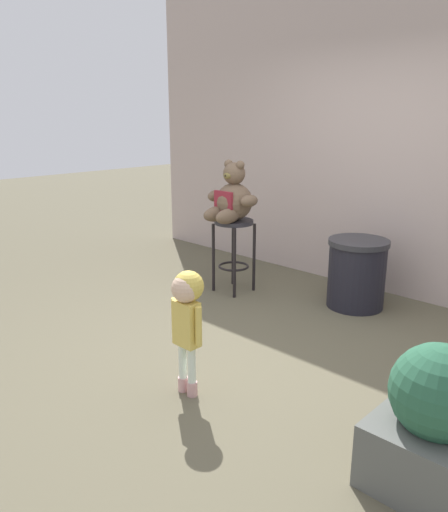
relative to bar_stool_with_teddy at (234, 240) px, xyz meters
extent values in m
plane|color=brown|center=(1.11, -0.90, -0.54)|extent=(24.00, 24.00, 0.00)
cube|color=#B7A39C|center=(1.11, 1.20, 1.22)|extent=(6.66, 0.30, 3.51)
cylinder|color=#28272D|center=(0.00, 0.00, 0.19)|extent=(0.39, 0.39, 0.04)
cylinder|color=black|center=(-0.15, -0.15, -0.18)|extent=(0.03, 0.03, 0.71)
cylinder|color=black|center=(0.15, -0.15, -0.18)|extent=(0.03, 0.03, 0.71)
cylinder|color=black|center=(-0.15, 0.15, -0.18)|extent=(0.03, 0.03, 0.71)
cylinder|color=black|center=(0.15, 0.15, -0.18)|extent=(0.03, 0.03, 0.71)
torus|color=black|center=(0.00, 0.00, -0.27)|extent=(0.32, 0.32, 0.02)
sphere|color=brown|center=(0.00, 0.00, 0.40)|extent=(0.37, 0.37, 0.37)
cube|color=maroon|center=(0.00, -0.15, 0.41)|extent=(0.23, 0.03, 0.22)
sphere|color=brown|center=(0.00, 0.00, 0.68)|extent=(0.22, 0.22, 0.22)
ellipsoid|color=brown|center=(0.00, -0.09, 0.66)|extent=(0.09, 0.07, 0.06)
sphere|color=black|center=(0.00, -0.12, 0.67)|extent=(0.03, 0.03, 0.03)
sphere|color=brown|center=(-0.08, 0.00, 0.77)|extent=(0.09, 0.09, 0.09)
sphere|color=brown|center=(0.08, 0.00, 0.77)|extent=(0.09, 0.09, 0.09)
ellipsoid|color=brown|center=(-0.22, -0.03, 0.44)|extent=(0.13, 0.21, 0.12)
ellipsoid|color=brown|center=(0.22, -0.03, 0.44)|extent=(0.13, 0.21, 0.12)
ellipsoid|color=brown|center=(-0.08, -0.18, 0.29)|extent=(0.13, 0.32, 0.15)
ellipsoid|color=brown|center=(0.08, -0.18, 0.29)|extent=(0.13, 0.32, 0.15)
cylinder|color=#D09B9A|center=(1.12, -1.69, -0.49)|extent=(0.07, 0.07, 0.10)
cylinder|color=silver|center=(1.12, -1.69, -0.31)|extent=(0.05, 0.05, 0.25)
cylinder|color=#D09B9A|center=(1.20, -1.69, -0.49)|extent=(0.07, 0.07, 0.10)
cylinder|color=silver|center=(1.20, -1.69, -0.31)|extent=(0.05, 0.05, 0.25)
cube|color=#D8BB53|center=(1.16, -1.69, -0.04)|extent=(0.17, 0.10, 0.30)
cylinder|color=#D8BB53|center=(1.05, -1.69, -0.02)|extent=(0.04, 0.04, 0.25)
cylinder|color=#D8BB53|center=(1.27, -1.69, -0.02)|extent=(0.04, 0.04, 0.25)
sphere|color=#D8B293|center=(1.16, -1.69, 0.20)|extent=(0.18, 0.18, 0.18)
sphere|color=gold|center=(1.16, -1.66, 0.21)|extent=(0.20, 0.20, 0.20)
cylinder|color=black|center=(1.14, 0.48, -0.23)|extent=(0.53, 0.53, 0.61)
cylinder|color=#2D2D33|center=(1.14, 0.48, 0.09)|extent=(0.56, 0.56, 0.05)
cube|color=#575955|center=(2.66, -1.43, -0.37)|extent=(0.55, 0.55, 0.34)
sphere|color=#295B40|center=(2.66, -1.43, -0.02)|extent=(0.47, 0.47, 0.47)
camera|label=1|loc=(3.40, -3.67, 1.25)|focal=35.52mm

